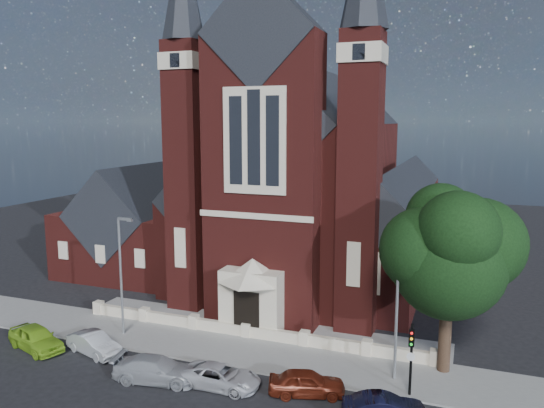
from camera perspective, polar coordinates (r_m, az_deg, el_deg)
The scene contains 15 objects.
ground at distance 43.84m, azimuth 1.76°, elevation -10.11°, with size 120.00×120.00×0.00m, color black.
pavement_strip at distance 34.76m, azimuth -4.06°, elevation -15.37°, with size 60.00×5.00×0.12m, color slate.
forecourt_paving at distance 38.14m, azimuth -1.49°, elevation -13.09°, with size 26.00×3.00×0.14m, color slate.
forecourt_wall at distance 36.43m, azimuth -2.71°, elevation -14.18°, with size 24.00×0.40×0.90m, color beige.
church at distance 49.42m, azimuth 4.80°, elevation 1.79°, with size 20.01×34.90×29.20m.
parish_hall at distance 52.46m, azimuth -13.89°, elevation -2.65°, with size 12.00×12.20×10.24m.
street_tree at distance 30.84m, azimuth 18.69°, elevation -5.30°, with size 6.40×6.60×10.70m.
street_lamp_left at distance 36.66m, azimuth -15.87°, elevation -6.75°, with size 1.16×0.22×8.09m.
street_lamp_right at distance 30.03m, azimuth 13.48°, elevation -10.15°, with size 1.16×0.22×8.09m.
traffic_signal at distance 29.21m, azimuth 14.75°, elevation -15.00°, with size 0.28×0.42×4.00m.
car_lime_van at distance 37.50m, azimuth -24.05°, elevation -13.03°, with size 1.80×4.48×1.53m, color #8BC226.
car_silver_a at distance 35.61m, azimuth -18.60°, elevation -14.06°, with size 1.40×4.02×1.32m, color #9DA1A4.
car_silver_b at distance 31.34m, azimuth -12.35°, elevation -16.99°, with size 1.96×4.82×1.40m, color #9EA1A5.
car_white_suv at distance 30.26m, azimuth -5.57°, elevation -17.98°, with size 2.04×4.43×1.23m, color silver.
car_dark_red at distance 29.41m, azimuth 3.75°, elevation -18.64°, with size 1.62×4.02×1.37m, color #5D1E10.
Camera 1 is at (13.37, -24.24, 14.27)m, focal length 35.00 mm.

